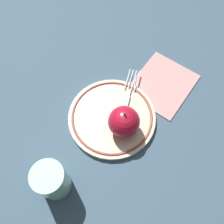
# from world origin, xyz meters

# --- Properties ---
(ground_plane) EXTENTS (2.00, 2.00, 0.00)m
(ground_plane) POSITION_xyz_m (0.00, 0.00, 0.00)
(ground_plane) COLOR #3A5366
(plate) EXTENTS (0.20, 0.20, 0.02)m
(plate) POSITION_xyz_m (0.02, 0.01, 0.01)
(plate) COLOR beige
(plate) RESTS_ON ground_plane
(apple_red_whole) EXTENTS (0.07, 0.07, 0.08)m
(apple_red_whole) POSITION_xyz_m (0.01, 0.04, 0.05)
(apple_red_whole) COLOR #B6132A
(apple_red_whole) RESTS_ON plate
(fork) EXTENTS (0.13, 0.13, 0.00)m
(fork) POSITION_xyz_m (-0.03, -0.01, 0.02)
(fork) COLOR silver
(fork) RESTS_ON plate
(drinking_glass) EXTENTS (0.06, 0.06, 0.09)m
(drinking_glass) POSITION_xyz_m (0.19, 0.08, 0.05)
(drinking_glass) COLOR #B7EEC3
(drinking_glass) RESTS_ON ground_plane
(napkin_folded) EXTENTS (0.19, 0.18, 0.01)m
(napkin_folded) POSITION_xyz_m (-0.14, -0.01, 0.00)
(napkin_folded) COLOR #C5928E
(napkin_folded) RESTS_ON ground_plane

